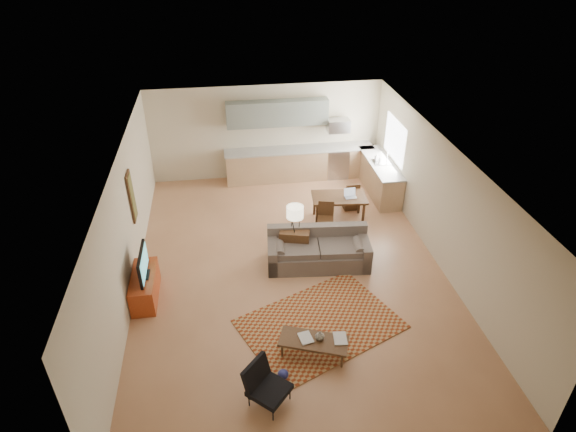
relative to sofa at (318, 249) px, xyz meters
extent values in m
plane|color=#AB744E|center=(-0.63, -0.05, -0.40)|extent=(9.00, 9.00, 0.00)
plane|color=white|center=(-0.63, -0.05, 2.30)|extent=(9.00, 9.00, 0.00)
plane|color=beige|center=(-0.63, 4.45, 0.95)|extent=(6.50, 0.00, 6.50)
plane|color=beige|center=(-0.63, -4.55, 0.95)|extent=(6.50, 0.00, 6.50)
plane|color=beige|center=(-3.88, -0.05, 0.95)|extent=(0.00, 9.00, 9.00)
plane|color=beige|center=(2.62, -0.05, 0.95)|extent=(0.00, 9.00, 9.00)
cube|color=#A5A8AD|center=(1.37, 4.13, 0.05)|extent=(0.62, 0.62, 0.90)
cube|color=#A5A8AD|center=(1.37, 4.15, 1.15)|extent=(0.62, 0.40, 0.35)
cube|color=slate|center=(-0.33, 4.28, 1.55)|extent=(2.80, 0.34, 0.70)
cube|color=white|center=(2.60, 2.95, 1.15)|extent=(0.02, 1.40, 1.05)
cube|color=maroon|center=(-0.33, -1.83, -0.39)|extent=(3.33, 2.89, 0.02)
imported|color=maroon|center=(-0.83, -2.49, -0.03)|extent=(0.31, 0.36, 0.03)
imported|color=navy|center=(-0.25, -2.56, -0.03)|extent=(0.29, 0.35, 0.02)
imported|color=black|center=(-0.49, -2.52, 0.04)|extent=(0.23, 0.23, 0.17)
imported|color=beige|center=(2.20, 3.07, 0.62)|extent=(0.12, 0.12, 0.19)
camera|label=1|loc=(-1.89, -8.27, 6.13)|focal=30.00mm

